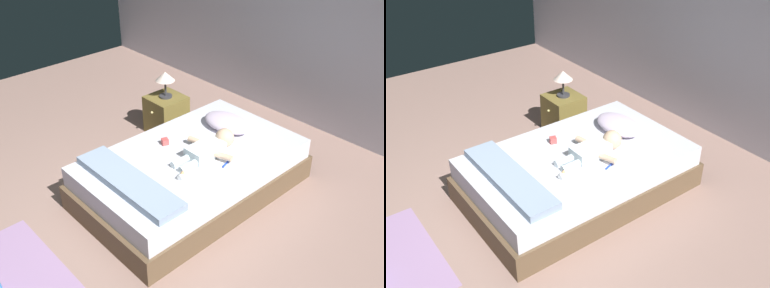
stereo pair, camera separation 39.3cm
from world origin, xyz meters
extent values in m
plane|color=gray|center=(0.00, 0.00, 0.00)|extent=(8.00, 8.00, 0.00)
cube|color=silver|center=(0.00, 3.00, 1.28)|extent=(8.00, 0.12, 2.57)
cube|color=brown|center=(-0.10, 0.99, 0.12)|extent=(1.28, 2.10, 0.25)
cube|color=silver|center=(-0.10, 0.99, 0.34)|extent=(1.23, 2.01, 0.20)
ellipsoid|color=silver|center=(-0.20, 1.57, 0.50)|extent=(0.53, 0.34, 0.12)
cube|color=white|center=(0.02, 1.05, 0.50)|extent=(0.21, 0.35, 0.11)
sphere|color=beige|center=(0.02, 1.30, 0.53)|extent=(0.18, 0.18, 0.18)
cylinder|color=beige|center=(-0.16, 1.10, 0.50)|extent=(0.17, 0.08, 0.06)
cylinder|color=beige|center=(0.20, 1.10, 0.50)|extent=(0.17, 0.10, 0.06)
cylinder|color=white|center=(-0.03, 0.79, 0.48)|extent=(0.06, 0.19, 0.06)
cylinder|color=white|center=(0.07, 0.79, 0.48)|extent=(0.06, 0.19, 0.06)
cube|color=blue|center=(0.24, 1.10, 0.45)|extent=(0.06, 0.15, 0.01)
cube|color=white|center=(0.21, 1.17, 0.46)|extent=(0.02, 0.03, 0.01)
cube|color=olive|center=(-1.16, 1.57, 0.23)|extent=(0.39, 0.39, 0.45)
sphere|color=tan|center=(-1.16, 1.36, 0.33)|extent=(0.03, 0.03, 0.03)
cylinder|color=#333338|center=(-1.16, 1.57, 0.46)|extent=(0.15, 0.15, 0.02)
cylinder|color=#333338|center=(-1.16, 1.57, 0.57)|extent=(0.02, 0.02, 0.18)
cone|color=beige|center=(-1.16, 1.57, 0.71)|extent=(0.22, 0.22, 0.10)
cube|color=#8EA2BE|center=(-0.10, 0.27, 0.48)|extent=(1.15, 0.29, 0.07)
cube|color=#E34E4C|center=(-0.39, 0.91, 0.47)|extent=(0.08, 0.08, 0.06)
cylinder|color=white|center=(0.13, 0.66, 0.47)|extent=(0.07, 0.11, 0.05)
cone|color=#F4AD6F|center=(0.13, 0.66, 0.51)|extent=(0.04, 0.04, 0.02)
camera|label=1|loc=(2.47, -1.41, 2.72)|focal=42.40mm
camera|label=2|loc=(2.72, -1.11, 2.72)|focal=42.40mm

